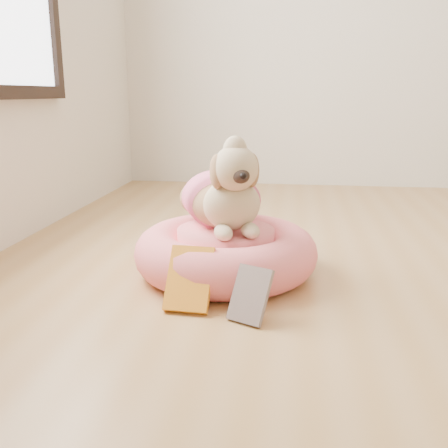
# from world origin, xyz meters

# --- Properties ---
(pet_bed) EXTENTS (0.69, 0.69, 0.18)m
(pet_bed) POSITION_xyz_m (-0.99, 0.27, 0.08)
(pet_bed) COLOR #F45F7A
(pet_bed) RESTS_ON floor
(dog) EXTENTS (0.50, 0.58, 0.36)m
(dog) POSITION_xyz_m (-1.00, 0.29, 0.36)
(dog) COLOR brown
(dog) RESTS_ON pet_bed
(book_yellow) EXTENTS (0.15, 0.16, 0.19)m
(book_yellow) POSITION_xyz_m (-1.07, -0.05, 0.09)
(book_yellow) COLOR yellow
(book_yellow) RESTS_ON floor
(book_white) EXTENTS (0.14, 0.14, 0.16)m
(book_white) POSITION_xyz_m (-0.87, -0.12, 0.08)
(book_white) COLOR silver
(book_white) RESTS_ON floor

